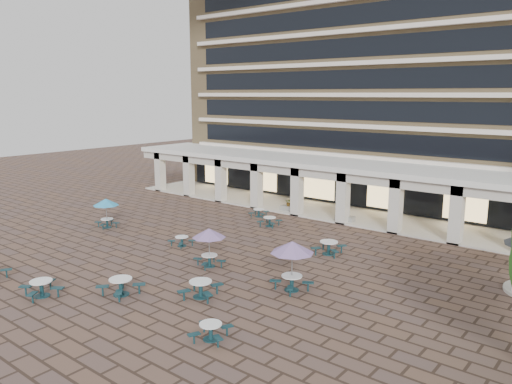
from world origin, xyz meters
TOP-DOWN VIEW (x-y plane):
  - ground at (0.00, 0.00)m, footprint 120.00×120.00m
  - apartment_building at (0.00, 25.47)m, footprint 40.00×15.50m
  - retail_arcade at (0.00, 14.80)m, footprint 42.00×6.60m
  - picnic_table_1 at (-2.44, -9.34)m, footprint 2.06×2.06m
  - picnic_table_2 at (7.11, -7.32)m, footprint 1.90×1.90m
  - picnic_table_4 at (-10.92, 0.32)m, footprint 1.89×1.89m
  - picnic_table_5 at (0.45, -6.79)m, footprint 1.98×1.98m
  - picnic_table_6 at (0.97, -1.05)m, footprint 1.94×1.94m
  - picnic_table_7 at (3.74, -4.53)m, footprint 2.28×2.28m
  - picnic_table_8 at (-3.17, 0.64)m, footprint 1.51×1.51m
  - picnic_table_9 at (-1.72, 8.21)m, footprint 1.74×1.74m
  - picnic_table_10 at (5.18, 5.19)m, footprint 2.07×2.07m
  - picnic_table_11 at (6.71, -1.02)m, footprint 2.22×2.22m
  - picnic_table_12 at (-4.20, 10.00)m, footprint 1.72×1.72m
  - planter_left at (-3.26, 12.90)m, footprint 1.50×0.61m
  - planter_right at (2.07, 12.90)m, footprint 1.50×0.64m

SIDE VIEW (x-z plane):
  - ground at x=0.00m, z-range 0.00..0.00m
  - picnic_table_12 at x=-4.20m, z-range 0.06..0.71m
  - picnic_table_8 at x=-3.17m, z-range 0.06..0.71m
  - planter_left at x=-3.26m, z-range -0.15..0.98m
  - picnic_table_2 at x=7.11m, z-range 0.07..0.77m
  - picnic_table_9 at x=-1.72m, z-range 0.07..0.77m
  - picnic_table_1 at x=-2.44m, z-range 0.08..0.89m
  - picnic_table_10 at x=5.18m, z-range 0.08..0.91m
  - picnic_table_7 at x=3.74m, z-range 0.08..0.92m
  - picnic_table_5 at x=0.45m, z-range 0.08..0.93m
  - planter_right at x=2.07m, z-range -0.11..1.20m
  - picnic_table_4 at x=-10.92m, z-range 0.76..2.95m
  - picnic_table_6 at x=0.97m, z-range 0.78..3.03m
  - picnic_table_11 at x=6.71m, z-range 0.90..3.46m
  - retail_arcade at x=0.00m, z-range 0.80..5.20m
  - apartment_building at x=0.00m, z-range 0.00..25.20m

